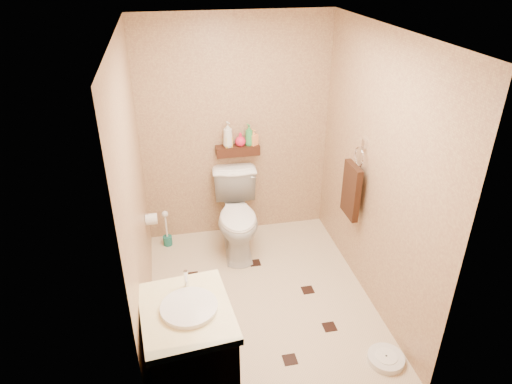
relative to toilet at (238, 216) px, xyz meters
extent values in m
plane|color=beige|center=(0.07, -0.83, -0.42)|extent=(2.50, 2.50, 0.00)
cube|color=tan|center=(0.07, 0.42, 0.78)|extent=(2.00, 0.04, 2.40)
cube|color=tan|center=(0.07, -2.08, 0.78)|extent=(2.00, 0.04, 2.40)
cube|color=tan|center=(-0.93, -0.83, 0.78)|extent=(0.04, 2.50, 2.40)
cube|color=tan|center=(1.07, -0.83, 0.78)|extent=(0.04, 2.50, 2.40)
cube|color=white|center=(0.07, -0.83, 1.98)|extent=(2.00, 2.50, 0.02)
cube|color=#3D1B10|center=(0.07, 0.34, 0.60)|extent=(0.46, 0.14, 0.10)
cube|color=black|center=(-0.33, -1.00, -0.42)|extent=(0.11, 0.11, 0.01)
cube|color=black|center=(0.54, -0.81, -0.42)|extent=(0.11, 0.11, 0.01)
cube|color=black|center=(0.15, -1.59, -0.42)|extent=(0.11, 0.11, 0.01)
cube|color=black|center=(-0.53, -0.36, -0.42)|extent=(0.11, 0.11, 0.01)
cube|color=black|center=(0.58, -1.31, -0.42)|extent=(0.11, 0.11, 0.01)
cube|color=black|center=(0.13, -0.29, -0.42)|extent=(0.11, 0.11, 0.01)
imported|color=white|center=(0.00, 0.00, 0.00)|extent=(0.53, 0.86, 0.84)
cube|color=brown|center=(-0.63, -1.78, -0.02)|extent=(0.59, 0.71, 0.80)
cube|color=#FBF6B5|center=(-0.63, -1.78, 0.41)|extent=(0.64, 0.75, 0.05)
cylinder|color=white|center=(-0.61, -1.78, 0.44)|extent=(0.37, 0.37, 0.05)
cylinder|color=silver|center=(-0.61, -1.56, 0.50)|extent=(0.03, 0.03, 0.12)
cylinder|color=silver|center=(0.89, -1.75, -0.39)|extent=(0.32, 0.32, 0.05)
cylinder|color=white|center=(0.89, -1.75, -0.36)|extent=(0.17, 0.17, 0.01)
cylinder|color=#19665A|center=(-0.75, 0.24, -0.37)|extent=(0.10, 0.10, 0.11)
cylinder|color=silver|center=(-0.75, 0.24, -0.17)|extent=(0.02, 0.02, 0.30)
sphere|color=silver|center=(-0.75, 0.24, -0.03)|extent=(0.07, 0.07, 0.07)
cube|color=silver|center=(1.05, -0.58, 0.96)|extent=(0.03, 0.06, 0.08)
torus|color=silver|center=(1.02, -0.58, 0.84)|extent=(0.02, 0.19, 0.19)
cube|color=#351D0F|center=(0.98, -0.58, 0.50)|extent=(0.06, 0.30, 0.52)
cylinder|color=silver|center=(-0.87, -0.18, 0.18)|extent=(0.11, 0.11, 0.11)
cylinder|color=silver|center=(-0.91, -0.18, 0.24)|extent=(0.04, 0.02, 0.02)
imported|color=silver|center=(-0.03, 0.34, 0.79)|extent=(0.13, 0.13, 0.27)
imported|color=gold|center=(-0.03, 0.34, 0.73)|extent=(0.09, 0.09, 0.17)
imported|color=red|center=(0.10, 0.34, 0.72)|extent=(0.13, 0.13, 0.14)
imported|color=#30924A|center=(0.19, 0.34, 0.76)|extent=(0.11, 0.11, 0.23)
imported|color=#F99453|center=(0.24, 0.34, 0.73)|extent=(0.11, 0.11, 0.17)
camera|label=1|loc=(-0.64, -4.05, 2.49)|focal=32.00mm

